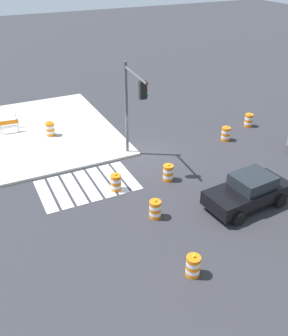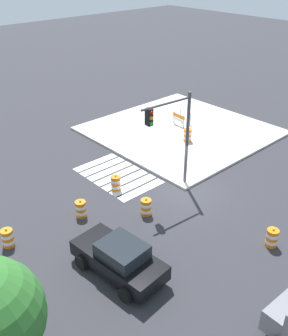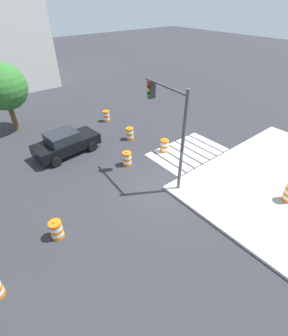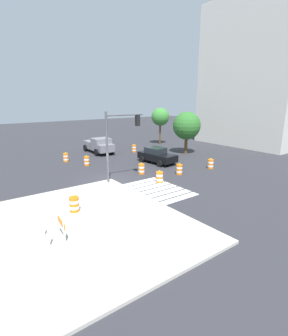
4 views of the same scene
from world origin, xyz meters
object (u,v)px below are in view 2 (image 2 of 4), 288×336
object	(u,v)px
traffic_light_pole	(172,128)
traffic_barrel_on_sidewalk	(188,135)
sports_car	(119,258)
traffic_barrel_lane_center	(146,207)
traffic_barrel_median_near	(81,209)
construction_barricade	(180,118)
traffic_barrel_crosswalk_end	(272,238)
traffic_barrel_far_curb	(8,238)
traffic_barrel_median_far	(116,183)

from	to	relation	value
traffic_light_pole	traffic_barrel_on_sidewalk	bearing A→B (deg)	-56.55
sports_car	traffic_barrel_lane_center	distance (m)	4.42
traffic_barrel_median_near	traffic_light_pole	size ratio (longest dim) A/B	0.19
sports_car	traffic_barrel_median_near	bearing A→B (deg)	-13.62
traffic_light_pole	construction_barricade	bearing A→B (deg)	-50.36
traffic_barrel_crosswalk_end	construction_barricade	world-z (taller)	construction_barricade
construction_barricade	traffic_barrel_far_curb	bearing A→B (deg)	104.68
traffic_barrel_crosswalk_end	traffic_barrel_on_sidewalk	size ratio (longest dim) A/B	1.00
traffic_barrel_far_curb	traffic_light_pole	bearing A→B (deg)	-100.42
traffic_barrel_median_far	traffic_barrel_on_sidewalk	world-z (taller)	traffic_barrel_on_sidewalk
traffic_barrel_on_sidewalk	traffic_barrel_median_far	bearing A→B (deg)	100.91
sports_car	traffic_barrel_crosswalk_end	distance (m)	7.25
traffic_barrel_median_far	traffic_barrel_on_sidewalk	xyz separation A→B (m)	(1.50, -7.78, 0.15)
traffic_barrel_median_far	construction_barricade	distance (m)	10.30
traffic_barrel_on_sidewalk	traffic_barrel_far_curb	bearing A→B (deg)	97.47
traffic_barrel_crosswalk_end	construction_barricade	distance (m)	14.50
traffic_barrel_on_sidewalk	traffic_barrel_median_near	bearing A→B (deg)	101.95
traffic_barrel_crosswalk_end	traffic_barrel_far_curb	xyz separation A→B (m)	(8.30, 9.14, 0.00)
traffic_barrel_crosswalk_end	sports_car	bearing A→B (deg)	61.77
traffic_barrel_on_sidewalk	traffic_light_pole	world-z (taller)	traffic_light_pole
traffic_barrel_crosswalk_end	traffic_light_pole	world-z (taller)	traffic_light_pole
traffic_barrel_lane_center	sports_car	bearing A→B (deg)	122.45
traffic_barrel_on_sidewalk	traffic_barrel_crosswalk_end	bearing A→B (deg)	151.98
traffic_barrel_median_near	construction_barricade	bearing A→B (deg)	-69.61
traffic_barrel_lane_center	traffic_barrel_on_sidewalk	xyz separation A→B (m)	(4.42, -8.10, 0.15)
sports_car	construction_barricade	bearing A→B (deg)	-56.01
traffic_barrel_lane_center	construction_barricade	distance (m)	11.98
traffic_barrel_on_sidewalk	construction_barricade	bearing A→B (deg)	-36.60
sports_car	traffic_barrel_crosswalk_end	world-z (taller)	sports_car
traffic_barrel_far_curb	traffic_barrel_lane_center	distance (m)	6.94
sports_car	traffic_light_pole	xyz separation A→B (m)	(3.19, -6.38, 3.10)
traffic_barrel_far_curb	traffic_barrel_lane_center	size ratio (longest dim) A/B	1.00
traffic_barrel_lane_center	traffic_barrel_median_far	bearing A→B (deg)	-6.34
traffic_barrel_on_sidewalk	construction_barricade	distance (m)	2.95
traffic_barrel_crosswalk_end	traffic_barrel_median_near	bearing A→B (deg)	33.65
traffic_barrel_crosswalk_end	traffic_barrel_median_near	distance (m)	9.54
traffic_barrel_median_near	traffic_barrel_far_curb	xyz separation A→B (m)	(0.36, 3.85, 0.00)
traffic_barrel_median_near	construction_barricade	distance (m)	13.32
traffic_barrel_lane_center	traffic_barrel_far_curb	bearing A→B (deg)	68.76
traffic_barrel_crosswalk_end	traffic_barrel_lane_center	bearing A→B (deg)	24.75
sports_car	traffic_barrel_median_near	size ratio (longest dim) A/B	4.35
traffic_barrel_lane_center	traffic_light_pole	distance (m)	4.45
traffic_barrel_crosswalk_end	construction_barricade	xyz separation A→B (m)	(12.58, -7.19, 0.27)
traffic_barrel_far_curb	traffic_barrel_on_sidewalk	world-z (taller)	traffic_barrel_on_sidewalk
traffic_barrel_crosswalk_end	traffic_barrel_median_far	world-z (taller)	same
sports_car	traffic_barrel_median_far	size ratio (longest dim) A/B	4.35
sports_car	traffic_light_pole	world-z (taller)	traffic_light_pole
sports_car	traffic_barrel_on_sidewalk	world-z (taller)	sports_car
traffic_barrel_far_curb	sports_car	bearing A→B (deg)	-150.52
traffic_barrel_median_near	traffic_light_pole	bearing A→B (deg)	-104.03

